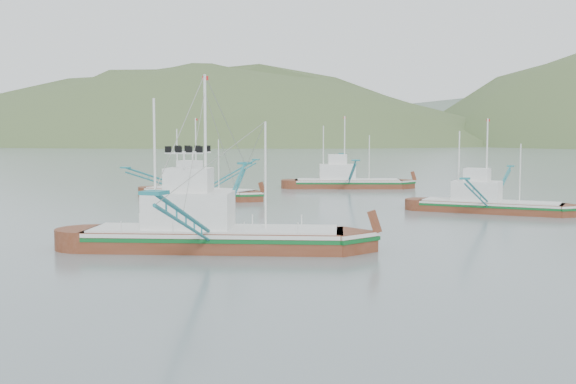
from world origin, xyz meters
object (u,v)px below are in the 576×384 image
(bg_boat_far, at_px, (347,173))
(main_boat, at_px, (212,215))
(bg_boat_right, at_px, (489,198))
(bg_boat_left, at_px, (198,184))

(bg_boat_far, bearing_deg, main_boat, -103.39)
(main_boat, distance_m, bg_boat_far, 49.64)
(bg_boat_right, xyz_separation_m, bg_boat_left, (-30.33, 4.09, 0.24))
(main_boat, height_order, bg_boat_left, main_boat)
(bg_boat_right, xyz_separation_m, bg_boat_far, (-18.75, 23.03, 0.57))
(bg_boat_far, bearing_deg, bg_boat_right, -69.15)
(bg_boat_right, distance_m, bg_boat_far, 29.70)
(bg_boat_right, height_order, bg_boat_far, bg_boat_far)
(main_boat, bearing_deg, bg_boat_left, 102.55)
(bg_boat_right, height_order, bg_boat_left, bg_boat_left)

